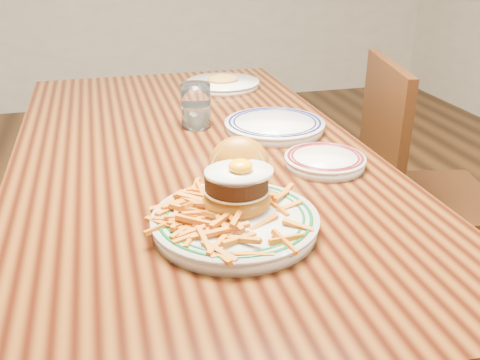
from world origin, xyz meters
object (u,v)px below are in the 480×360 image
object	(u,v)px
table	(193,181)
main_plate	(236,206)
chair_right	(412,187)
side_plate	(325,160)

from	to	relation	value
table	main_plate	world-z (taller)	main_plate
chair_right	table	bearing A→B (deg)	25.72
table	side_plate	size ratio (longest dim) A/B	8.76
chair_right	side_plate	size ratio (longest dim) A/B	4.85
side_plate	table	bearing A→B (deg)	121.80
main_plate	side_plate	world-z (taller)	main_plate
side_plate	chair_right	bearing A→B (deg)	13.54
main_plate	table	bearing A→B (deg)	110.01
chair_right	main_plate	xyz separation A→B (m)	(-0.74, -0.57, 0.31)
side_plate	main_plate	bearing A→B (deg)	-164.55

